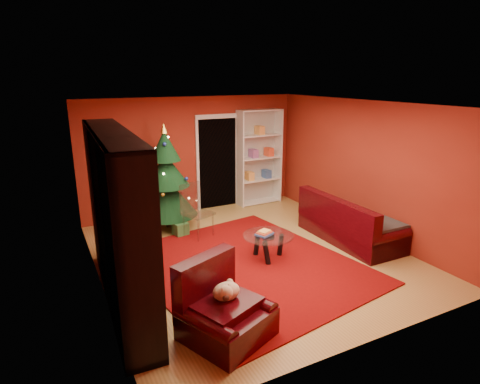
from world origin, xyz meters
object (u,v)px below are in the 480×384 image
armchair (227,309)px  acrylic_chair (198,214)px  media_unit (118,221)px  white_bookshelf (259,158)px  rug (246,266)px  coffee_table (268,246)px  dog (226,291)px  sofa (351,218)px  gift_box_teal (130,228)px  christmas_tree (166,178)px  gift_box_green (180,229)px

armchair → acrylic_chair: bearing=52.3°
media_unit → white_bookshelf: media_unit is taller
rug → coffee_table: (0.48, 0.09, 0.22)m
acrylic_chair → dog: bearing=-127.1°
sofa → acrylic_chair: bearing=60.1°
coffee_table → armchair: bearing=-133.4°
gift_box_teal → sofa: 4.28m
dog → coffee_table: size_ratio=0.46×
sofa → christmas_tree: bearing=52.1°
christmas_tree → coffee_table: 2.62m
media_unit → sofa: 4.36m
gift_box_green → white_bookshelf: 2.86m
rug → white_bookshelf: (1.91, 2.93, 1.13)m
dog → rug: bearing=32.4°
media_unit → gift_box_green: size_ratio=11.91×
gift_box_green → sofa: sofa is taller
acrylic_chair → sofa: bearing=-52.0°
armchair → white_bookshelf: bearing=33.9°
rug → armchair: (-1.07, -1.54, 0.38)m
coffee_table → christmas_tree: bearing=115.2°
gift_box_teal → acrylic_chair: 1.39m
christmas_tree → dog: christmas_tree is taller
media_unit → dog: size_ratio=7.75×
christmas_tree → white_bookshelf: (2.49, 0.59, 0.09)m
christmas_tree → gift_box_teal: size_ratio=7.30×
rug → dog: dog is taller
rug → christmas_tree: (-0.58, 2.34, 1.04)m
dog → gift_box_green: bearing=58.4°
media_unit → acrylic_chair: bearing=46.3°
gift_box_green → coffee_table: 1.97m
coffee_table → acrylic_chair: 1.64m
gift_box_green → sofa: 3.30m
christmas_tree → dog: size_ratio=5.40×
christmas_tree → gift_box_teal: christmas_tree is taller
gift_box_teal → dog: dog is taller
christmas_tree → dog: (-0.46, -3.82, -0.47)m
media_unit → coffee_table: media_unit is taller
christmas_tree → coffee_table: christmas_tree is taller
gift_box_green → dog: 3.33m
armchair → acrylic_chair: acrylic_chair is taller
gift_box_green → armchair: 3.38m
white_bookshelf → acrylic_chair: size_ratio=2.46×
media_unit → acrylic_chair: (1.77, 1.69, -0.71)m
gift_box_teal → rug: bearing=-57.6°
white_bookshelf → rug: bearing=-124.6°
gift_box_green → armchair: (-0.55, -3.33, 0.26)m
gift_box_teal → sofa: size_ratio=0.14×
acrylic_chair → coffee_table: bearing=-86.3°
gift_box_green → white_bookshelf: size_ratio=0.11×
rug → christmas_tree: size_ratio=1.74×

